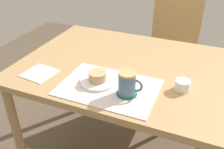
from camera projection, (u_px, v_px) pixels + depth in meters
name	position (u px, v px, depth m)	size (l,w,h in m)	color
dining_table	(129.00, 77.00, 1.41)	(1.19, 0.87, 0.76)	tan
wooden_chair	(171.00, 52.00, 2.05)	(0.42, 0.42, 0.95)	tan
placemat	(109.00, 87.00, 1.18)	(0.46, 0.32, 0.00)	silver
pastry_plate	(98.00, 81.00, 1.21)	(0.17, 0.17, 0.01)	white
pastry	(98.00, 76.00, 1.20)	(0.09, 0.09, 0.04)	tan
coffee_coaster	(127.00, 94.00, 1.13)	(0.09, 0.09, 0.01)	#196B4C
coffee_mug	(128.00, 83.00, 1.10)	(0.11, 0.08, 0.11)	slate
paper_napkin	(40.00, 73.00, 1.29)	(0.15, 0.15, 0.00)	white
sugar_bowl	(183.00, 85.00, 1.16)	(0.07, 0.07, 0.05)	white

